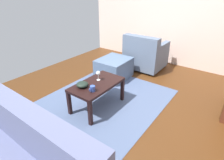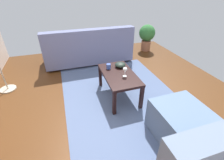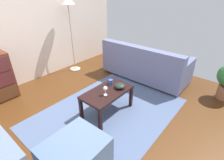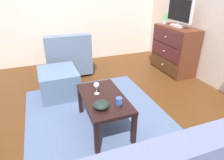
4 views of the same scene
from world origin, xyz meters
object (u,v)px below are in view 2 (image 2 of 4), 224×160
bowl_decorative (120,65)px  potted_plant (147,35)px  wine_glass (125,70)px  coffee_table (119,77)px  mug (109,66)px  ottoman (182,124)px  couch_large (89,48)px

bowl_decorative → potted_plant: bearing=-40.8°
wine_glass → bowl_decorative: (0.32, -0.04, -0.08)m
wine_glass → potted_plant: 2.41m
coffee_table → wine_glass: size_ratio=5.61×
mug → ottoman: (-1.28, -0.55, -0.27)m
ottoman → potted_plant: bearing=-20.1°
mug → bowl_decorative: size_ratio=0.62×
bowl_decorative → couch_large: couch_large is taller
coffee_table → couch_large: size_ratio=0.44×
mug → couch_large: bearing=4.1°
coffee_table → couch_large: 1.59m
bowl_decorative → ottoman: 1.35m
wine_glass → bowl_decorative: size_ratio=0.86×
bowl_decorative → couch_large: bearing=12.8°
bowl_decorative → couch_large: size_ratio=0.09×
coffee_table → potted_plant: bearing=-39.2°
coffee_table → ottoman: 1.16m
couch_large → bowl_decorative: bearing=-167.2°
couch_large → ottoman: size_ratio=2.89×
ottoman → potted_plant: 3.09m
coffee_table → bowl_decorative: bearing=-24.7°
mug → couch_large: size_ratio=0.06×
mug → ottoman: size_ratio=0.16×
wine_glass → couch_large: size_ratio=0.08×
wine_glass → couch_large: 1.71m
wine_glass → mug: bearing=27.1°
coffee_table → wine_glass: wine_glass is taller
couch_large → potted_plant: bearing=-81.4°
coffee_table → ottoman: coffee_table is taller
potted_plant → ottoman: bearing=159.9°
mug → ottoman: mug is taller
bowl_decorative → couch_large: (1.35, 0.31, -0.15)m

